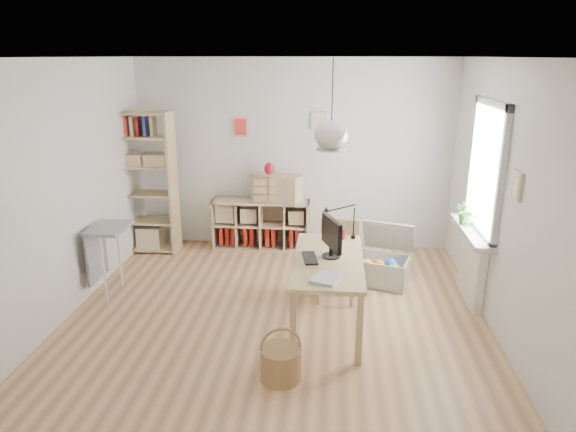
# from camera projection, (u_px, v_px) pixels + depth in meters

# --- Properties ---
(ground) EXTENTS (4.50, 4.50, 0.00)m
(ground) POSITION_uv_depth(u_px,v_px,m) (276.00, 315.00, 5.61)
(ground) COLOR tan
(ground) RESTS_ON ground
(room_shell) EXTENTS (4.50, 4.50, 4.50)m
(room_shell) POSITION_uv_depth(u_px,v_px,m) (331.00, 135.00, 4.82)
(room_shell) COLOR white
(room_shell) RESTS_ON ground
(window_unit) EXTENTS (0.07, 1.16, 1.46)m
(window_unit) POSITION_uv_depth(u_px,v_px,m) (487.00, 169.00, 5.52)
(window_unit) COLOR white
(window_unit) RESTS_ON ground
(radiator) EXTENTS (0.10, 0.80, 0.80)m
(radiator) POSITION_uv_depth(u_px,v_px,m) (472.00, 267.00, 5.87)
(radiator) COLOR white
(radiator) RESTS_ON ground
(windowsill) EXTENTS (0.22, 1.20, 0.06)m
(windowsill) POSITION_uv_depth(u_px,v_px,m) (472.00, 232.00, 5.74)
(windowsill) COLOR silver
(windowsill) RESTS_ON radiator
(desk) EXTENTS (0.70, 1.50, 0.75)m
(desk) POSITION_uv_depth(u_px,v_px,m) (328.00, 267.00, 5.22)
(desk) COLOR tan
(desk) RESTS_ON ground
(cube_shelf) EXTENTS (1.40, 0.38, 0.72)m
(cube_shelf) POSITION_uv_depth(u_px,v_px,m) (260.00, 228.00, 7.53)
(cube_shelf) COLOR tan
(cube_shelf) RESTS_ON ground
(tall_bookshelf) EXTENTS (0.80, 0.38, 2.00)m
(tall_bookshelf) POSITION_uv_depth(u_px,v_px,m) (146.00, 177.00, 7.16)
(tall_bookshelf) COLOR tan
(tall_bookshelf) RESTS_ON ground
(side_table) EXTENTS (0.40, 0.55, 0.85)m
(side_table) POSITION_uv_depth(u_px,v_px,m) (104.00, 241.00, 5.91)
(side_table) COLOR gray
(side_table) RESTS_ON ground
(chair) EXTENTS (0.49, 0.49, 0.90)m
(chair) POSITION_uv_depth(u_px,v_px,m) (338.00, 255.00, 5.91)
(chair) COLOR gray
(chair) RESTS_ON ground
(wicker_basket) EXTENTS (0.36, 0.36, 0.50)m
(wicker_basket) POSITION_uv_depth(u_px,v_px,m) (281.00, 362.00, 4.47)
(wicker_basket) COLOR olive
(wicker_basket) RESTS_ON ground
(storage_chest) EXTENTS (0.85, 0.91, 0.70)m
(storage_chest) POSITION_uv_depth(u_px,v_px,m) (382.00, 264.00, 6.39)
(storage_chest) COLOR silver
(storage_chest) RESTS_ON ground
(monitor) EXTENTS (0.21, 0.46, 0.41)m
(monitor) POSITION_uv_depth(u_px,v_px,m) (332.00, 236.00, 5.17)
(monitor) COLOR black
(monitor) RESTS_ON desk
(keyboard) EXTENTS (0.19, 0.36, 0.02)m
(keyboard) POSITION_uv_depth(u_px,v_px,m) (310.00, 258.00, 5.19)
(keyboard) COLOR black
(keyboard) RESTS_ON desk
(task_lamp) EXTENTS (0.36, 0.13, 0.39)m
(task_lamp) POSITION_uv_depth(u_px,v_px,m) (338.00, 217.00, 5.66)
(task_lamp) COLOR black
(task_lamp) RESTS_ON desk
(yarn_ball) EXTENTS (0.15, 0.15, 0.15)m
(yarn_ball) POSITION_uv_depth(u_px,v_px,m) (339.00, 235.00, 5.66)
(yarn_ball) COLOR #500A16
(yarn_ball) RESTS_ON desk
(paper_tray) EXTENTS (0.31, 0.34, 0.03)m
(paper_tray) POSITION_uv_depth(u_px,v_px,m) (326.00, 278.00, 4.70)
(paper_tray) COLOR silver
(paper_tray) RESTS_ON desk
(drawer_chest) EXTENTS (0.74, 0.50, 0.39)m
(drawer_chest) POSITION_uv_depth(u_px,v_px,m) (277.00, 188.00, 7.29)
(drawer_chest) COLOR tan
(drawer_chest) RESTS_ON cube_shelf
(red_vase) EXTENTS (0.14, 0.14, 0.17)m
(red_vase) POSITION_uv_depth(u_px,v_px,m) (269.00, 168.00, 7.21)
(red_vase) COLOR maroon
(red_vase) RESTS_ON drawer_chest
(potted_plant) EXTENTS (0.34, 0.31, 0.31)m
(potted_plant) POSITION_uv_depth(u_px,v_px,m) (468.00, 211.00, 5.86)
(potted_plant) COLOR #2C6927
(potted_plant) RESTS_ON windowsill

